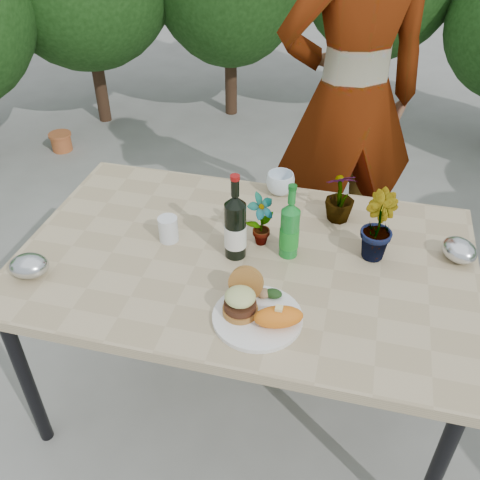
% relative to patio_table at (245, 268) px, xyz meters
% --- Properties ---
extents(ground, '(80.00, 80.00, 0.00)m').
position_rel_patio_table_xyz_m(ground, '(0.00, 0.00, -0.69)').
color(ground, slate).
rests_on(ground, ground).
extents(patio_table, '(1.60, 1.00, 0.75)m').
position_rel_patio_table_xyz_m(patio_table, '(0.00, 0.00, 0.00)').
color(patio_table, tan).
rests_on(patio_table, ground).
extents(shrub_hedge, '(6.81, 5.11, 2.19)m').
position_rel_patio_table_xyz_m(shrub_hedge, '(-0.02, 1.59, 0.46)').
color(shrub_hedge, '#382316').
rests_on(shrub_hedge, ground).
extents(dinner_plate, '(0.28, 0.28, 0.01)m').
position_rel_patio_table_xyz_m(dinner_plate, '(0.11, -0.29, 0.06)').
color(dinner_plate, white).
rests_on(dinner_plate, patio_table).
extents(burger_stack, '(0.11, 0.16, 0.11)m').
position_rel_patio_table_xyz_m(burger_stack, '(0.05, -0.27, 0.12)').
color(burger_stack, '#B7722D').
rests_on(burger_stack, dinner_plate).
extents(sweet_potato, '(0.17, 0.12, 0.06)m').
position_rel_patio_table_xyz_m(sweet_potato, '(0.18, -0.31, 0.10)').
color(sweet_potato, orange).
rests_on(sweet_potato, dinner_plate).
extents(grilled_veg, '(0.08, 0.05, 0.03)m').
position_rel_patio_table_xyz_m(grilled_veg, '(0.13, -0.20, 0.09)').
color(grilled_veg, olive).
rests_on(grilled_veg, dinner_plate).
extents(wine_bottle, '(0.08, 0.08, 0.32)m').
position_rel_patio_table_xyz_m(wine_bottle, '(-0.04, -0.00, 0.18)').
color(wine_bottle, black).
rests_on(wine_bottle, patio_table).
extents(sparkling_water, '(0.07, 0.07, 0.28)m').
position_rel_patio_table_xyz_m(sparkling_water, '(0.14, 0.05, 0.16)').
color(sparkling_water, '#167B28').
rests_on(sparkling_water, patio_table).
extents(plastic_cup, '(0.07, 0.07, 0.09)m').
position_rel_patio_table_xyz_m(plastic_cup, '(-0.30, 0.03, 0.10)').
color(plastic_cup, silver).
rests_on(plastic_cup, patio_table).
extents(seedling_left, '(0.13, 0.13, 0.20)m').
position_rel_patio_table_xyz_m(seedling_left, '(0.04, 0.08, 0.16)').
color(seedling_left, '#2D6121').
rests_on(seedling_left, patio_table).
extents(seedling_mid, '(0.15, 0.16, 0.25)m').
position_rel_patio_table_xyz_m(seedling_mid, '(0.43, 0.12, 0.18)').
color(seedling_mid, '#27571E').
rests_on(seedling_mid, patio_table).
extents(seedling_right, '(0.15, 0.15, 0.20)m').
position_rel_patio_table_xyz_m(seedling_right, '(0.29, 0.31, 0.16)').
color(seedling_right, '#22561D').
rests_on(seedling_right, patio_table).
extents(blue_bowl, '(0.14, 0.14, 0.09)m').
position_rel_patio_table_xyz_m(blue_bowl, '(0.04, 0.44, 0.10)').
color(blue_bowl, silver).
rests_on(blue_bowl, patio_table).
extents(foil_packet_left, '(0.15, 0.13, 0.08)m').
position_rel_patio_table_xyz_m(foil_packet_left, '(-0.68, -0.27, 0.10)').
color(foil_packet_left, silver).
rests_on(foil_packet_left, patio_table).
extents(foil_packet_right, '(0.17, 0.17, 0.08)m').
position_rel_patio_table_xyz_m(foil_packet_right, '(0.73, 0.16, 0.10)').
color(foil_packet_right, silver).
rests_on(foil_packet_right, patio_table).
extents(person, '(0.84, 0.71, 1.94)m').
position_rel_patio_table_xyz_m(person, '(0.26, 0.94, 0.28)').
color(person, '#98674C').
rests_on(person, ground).
extents(terracotta_pot, '(0.17, 0.17, 0.14)m').
position_rel_patio_table_xyz_m(terracotta_pot, '(-1.88, 1.82, -0.62)').
color(terracotta_pot, '#B65C2E').
rests_on(terracotta_pot, ground).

